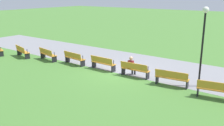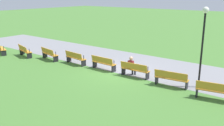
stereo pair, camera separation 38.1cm
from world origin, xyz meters
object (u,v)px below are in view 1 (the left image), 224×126
at_px(bench_6, 172,78).
at_px(lamp_post, 204,33).
at_px(bench_4, 103,63).
at_px(bench_5, 135,69).
at_px(bench_2, 47,54).
at_px(person_seated, 132,65).
at_px(bench_1, 22,51).
at_px(bench_3, 74,58).
at_px(bench_7, 217,90).

distance_m(bench_6, lamp_post, 2.82).
bearing_deg(lamp_post, bench_4, -173.42).
bearing_deg(lamp_post, bench_5, -169.08).
relative_size(bench_2, person_seated, 1.51).
relative_size(bench_4, bench_6, 0.99).
xyz_separation_m(bench_5, lamp_post, (3.57, 0.69, 2.41)).
relative_size(bench_1, bench_4, 1.03).
distance_m(bench_2, bench_3, 2.40).
bearing_deg(lamp_post, bench_3, -174.11).
bearing_deg(lamp_post, bench_6, -143.76).
distance_m(bench_6, bench_7, 2.40).
bearing_deg(bench_5, bench_1, -175.85).
relative_size(bench_3, bench_4, 1.01).
distance_m(bench_2, bench_4, 4.79).
xyz_separation_m(bench_2, bench_5, (7.16, 0.52, 0.00)).
distance_m(bench_1, bench_6, 11.92).
height_order(bench_1, bench_4, same).
bearing_deg(bench_3, lamp_post, 12.16).
xyz_separation_m(bench_2, person_seated, (6.86, 0.65, 0.16)).
bearing_deg(bench_2, lamp_post, 16.88).
height_order(bench_1, bench_3, same).
bearing_deg(bench_5, bench_3, 179.99).
bearing_deg(person_seated, bench_5, -25.65).
relative_size(bench_5, bench_7, 0.98).
relative_size(person_seated, lamp_post, 0.29).
distance_m(bench_1, bench_2, 2.40).
bearing_deg(bench_2, bench_1, -157.06).
distance_m(person_seated, lamp_post, 4.51).
distance_m(bench_1, bench_5, 9.55).
distance_m(bench_2, lamp_post, 11.06).
relative_size(bench_4, lamp_post, 0.43).
bearing_deg(bench_6, bench_3, 173.73).
bearing_deg(bench_1, bench_2, 27.12).
xyz_separation_m(bench_6, bench_7, (2.37, -0.35, 0.00)).
distance_m(bench_1, bench_7, 14.27).
distance_m(bench_4, bench_7, 7.18).
relative_size(bench_5, bench_6, 0.99).
height_order(bench_4, person_seated, person_seated).
bearing_deg(bench_3, person_seated, 10.17).
relative_size(bench_6, person_seated, 1.50).
relative_size(bench_2, bench_4, 1.02).
xyz_separation_m(bench_2, bench_3, (2.37, 0.35, 0.00)).
bearing_deg(bench_6, lamp_post, 29.97).
relative_size(bench_3, person_seated, 1.50).
bearing_deg(bench_2, person_seated, 15.89).
bearing_deg(bench_3, bench_6, 6.27).
xyz_separation_m(bench_3, bench_4, (2.39, 0.17, 0.00)).
height_order(bench_4, lamp_post, lamp_post).
xyz_separation_m(bench_2, bench_4, (4.76, 0.52, 0.00)).
bearing_deg(bench_4, bench_7, -2.07).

